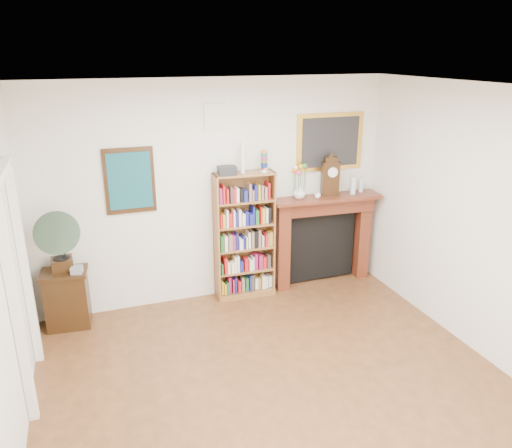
{
  "coord_description": "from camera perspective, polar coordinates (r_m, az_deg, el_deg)",
  "views": [
    {
      "loc": [
        -1.57,
        -3.34,
        3.1
      ],
      "look_at": [
        0.2,
        1.6,
        1.26
      ],
      "focal_mm": 35.0,
      "sensor_mm": 36.0,
      "label": 1
    }
  ],
  "objects": [
    {
      "name": "bottle_left",
      "position": [
        6.82,
        11.05,
        4.35
      ],
      "size": [
        0.07,
        0.07,
        0.24
      ],
      "primitive_type": "cylinder",
      "color": "silver",
      "rests_on": "fireplace"
    },
    {
      "name": "small_picture",
      "position": [
        6.08,
        -4.7,
        12.19
      ],
      "size": [
        0.26,
        0.04,
        0.3
      ],
      "color": "white",
      "rests_on": "back_wall"
    },
    {
      "name": "bookshelf",
      "position": [
        6.37,
        -1.3,
        -0.6
      ],
      "size": [
        0.78,
        0.31,
        1.91
      ],
      "rotation": [
        0.0,
        0.0,
        -0.05
      ],
      "color": "brown",
      "rests_on": "floor"
    },
    {
      "name": "door_casing",
      "position": [
        4.94,
        -25.64,
        -4.51
      ],
      "size": [
        0.08,
        1.02,
        2.17
      ],
      "color": "white",
      "rests_on": "left_wall"
    },
    {
      "name": "cd_stack",
      "position": [
        6.02,
        -19.8,
        -4.94
      ],
      "size": [
        0.15,
        0.15,
        0.08
      ],
      "primitive_type": "cube",
      "rotation": [
        0.0,
        0.0,
        -0.24
      ],
      "color": "#B0B0BC",
      "rests_on": "side_cabinet"
    },
    {
      "name": "teacup",
      "position": [
        6.58,
        7.06,
        3.22
      ],
      "size": [
        0.09,
        0.09,
        0.06
      ],
      "primitive_type": "imported",
      "rotation": [
        0.0,
        0.0,
        0.2
      ],
      "color": "white",
      "rests_on": "fireplace"
    },
    {
      "name": "mantel_clock",
      "position": [
        6.68,
        8.48,
        5.34
      ],
      "size": [
        0.25,
        0.17,
        0.52
      ],
      "rotation": [
        0.0,
        0.0,
        -0.22
      ],
      "color": "black",
      "rests_on": "fireplace"
    },
    {
      "name": "gilt_painting",
      "position": [
        6.7,
        8.45,
        9.26
      ],
      "size": [
        0.95,
        0.04,
        0.75
      ],
      "color": "gold",
      "rests_on": "back_wall"
    },
    {
      "name": "teal_poster",
      "position": [
        6.02,
        -14.23,
        4.82
      ],
      "size": [
        0.58,
        0.04,
        0.78
      ],
      "color": "black",
      "rests_on": "back_wall"
    },
    {
      "name": "side_cabinet",
      "position": [
        6.28,
        -20.77,
        -7.99
      ],
      "size": [
        0.55,
        0.42,
        0.7
      ],
      "primitive_type": "cube",
      "rotation": [
        0.0,
        0.0,
        -0.1
      ],
      "color": "black",
      "rests_on": "floor"
    },
    {
      "name": "gramophone",
      "position": [
        5.89,
        -21.71,
        -1.53
      ],
      "size": [
        0.5,
        0.61,
        0.78
      ],
      "rotation": [
        0.0,
        0.0,
        0.05
      ],
      "color": "black",
      "rests_on": "side_cabinet"
    },
    {
      "name": "fireplace",
      "position": [
        6.89,
        7.61,
        -0.78
      ],
      "size": [
        1.51,
        0.44,
        1.26
      ],
      "rotation": [
        0.0,
        0.0,
        -0.06
      ],
      "color": "#4B1C11",
      "rests_on": "floor"
    },
    {
      "name": "flower_vase",
      "position": [
        6.52,
        4.98,
        3.67
      ],
      "size": [
        0.21,
        0.21,
        0.18
      ],
      "primitive_type": "imported",
      "rotation": [
        0.0,
        0.0,
        -0.32
      ],
      "color": "silver",
      "rests_on": "fireplace"
    },
    {
      "name": "bottle_right",
      "position": [
        6.95,
        11.93,
        4.41
      ],
      "size": [
        0.06,
        0.06,
        0.2
      ],
      "primitive_type": "cylinder",
      "color": "silver",
      "rests_on": "fireplace"
    },
    {
      "name": "room",
      "position": [
        4.06,
        4.94,
        -5.45
      ],
      "size": [
        4.51,
        5.01,
        2.81
      ],
      "color": "#4A2F16",
      "rests_on": "ground"
    }
  ]
}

